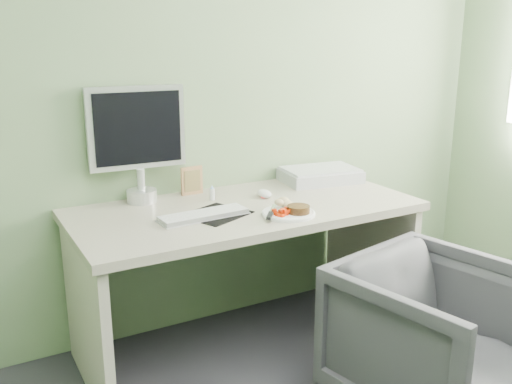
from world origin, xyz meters
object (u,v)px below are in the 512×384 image
desk_chair (431,336)px  desk (246,243)px  plate (289,213)px  scanner (320,176)px  monitor (137,138)px

desk_chair → desk: bearing=107.7°
plate → scanner: bearing=42.1°
desk → desk_chair: (0.45, -0.77, -0.24)m
plate → monitor: monitor is taller
monitor → desk_chair: bearing=-49.1°
monitor → plate: bearing=-43.5°
desk_chair → plate: bearing=109.3°
desk → scanner: bearing=20.1°
plate → scanner: 0.63m
plate → desk_chair: plate is taller
desk → scanner: (0.57, 0.21, 0.21)m
desk → scanner: scanner is taller
desk → scanner: 0.64m
scanner → desk_chair: size_ratio=0.59×
monitor → scanner: bearing=-3.3°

